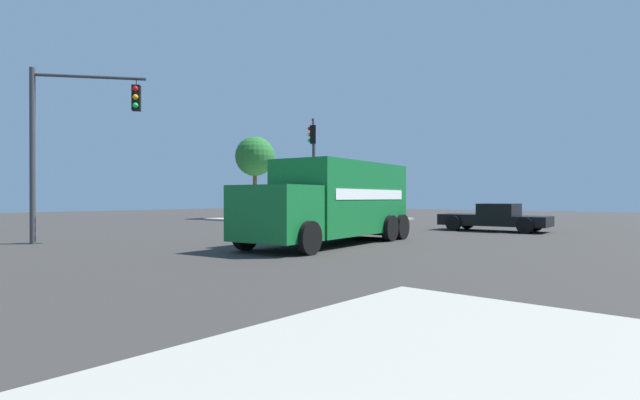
# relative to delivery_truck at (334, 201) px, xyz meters

# --- Properties ---
(ground_plane) EXTENTS (100.00, 100.00, 0.00)m
(ground_plane) POSITION_rel_delivery_truck_xyz_m (-0.83, -0.52, -1.54)
(ground_plane) COLOR #33302D
(sidewalk_corner_near) EXTENTS (11.21, 11.21, 0.14)m
(sidewalk_corner_near) POSITION_rel_delivery_truck_xyz_m (-13.66, -13.36, -1.47)
(sidewalk_corner_near) COLOR #9E998E
(sidewalk_corner_near) RESTS_ON ground
(delivery_truck) EXTENTS (8.24, 3.64, 2.96)m
(delivery_truck) POSITION_rel_delivery_truck_xyz_m (0.00, 0.00, 0.00)
(delivery_truck) COLOR #146B2D
(delivery_truck) RESTS_ON ground
(traffic_light_primary) EXTENTS (3.91, 3.41, 5.78)m
(traffic_light_primary) POSITION_rel_delivery_truck_xyz_m (-7.43, -7.56, 2.46)
(traffic_light_primary) COLOR #38383D
(traffic_light_primary) RESTS_ON sidewalk_corner_near
(traffic_light_secondary) EXTENTS (3.19, 2.60, 6.38)m
(traffic_light_secondary) POSITION_rel_delivery_truck_xyz_m (6.21, -7.48, 2.62)
(traffic_light_secondary) COLOR #38383D
(traffic_light_secondary) RESTS_ON ground
(pickup_black) EXTENTS (2.56, 5.33, 1.38)m
(pickup_black) POSITION_rel_delivery_truck_xyz_m (-10.49, 1.88, -0.81)
(pickup_black) COLOR black
(pickup_black) RESTS_ON ground
(pedestrian_near_corner) EXTENTS (0.51, 0.31, 1.58)m
(pedestrian_near_corner) POSITION_rel_delivery_truck_xyz_m (-15.96, -16.53, -0.50)
(pedestrian_near_corner) COLOR navy
(pedestrian_near_corner) RESTS_ON sidewalk_corner_near
(picket_fence_run) EXTENTS (6.04, 0.05, 0.95)m
(picket_fence_run) POSITION_rel_delivery_truck_xyz_m (-13.66, -18.72, -0.92)
(picket_fence_run) COLOR silver
(picket_fence_run) RESTS_ON sidewalk_corner_near
(shade_tree_near) EXTENTS (3.15, 3.15, 6.42)m
(shade_tree_near) POSITION_rel_delivery_truck_xyz_m (-12.36, -18.16, 3.41)
(shade_tree_near) COLOR brown
(shade_tree_near) RESTS_ON sidewalk_corner_near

